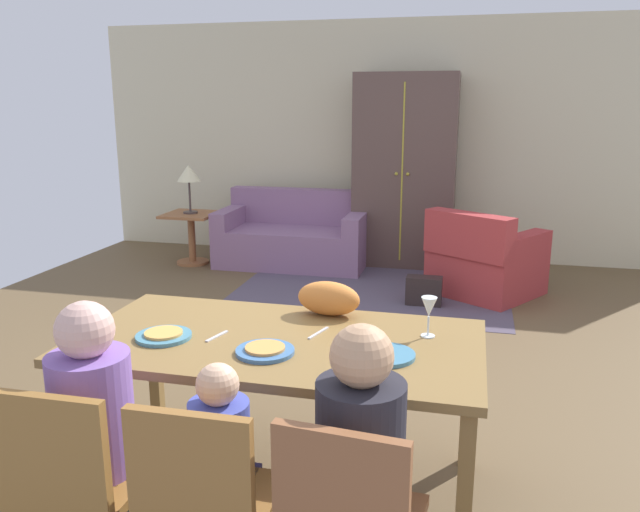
{
  "coord_description": "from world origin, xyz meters",
  "views": [
    {
      "loc": [
        0.98,
        -3.67,
        1.79
      ],
      "look_at": [
        0.06,
        0.08,
        0.85
      ],
      "focal_mm": 35.43,
      "sensor_mm": 36.0,
      "label": 1
    }
  ],
  "objects_px": {
    "plate_near_woman": "(385,355)",
    "armchair": "(484,262)",
    "dining_chair_man": "(74,480)",
    "cat": "(329,298)",
    "plate_near_man": "(164,336)",
    "person_woman": "(362,486)",
    "armoire": "(405,171)",
    "table_lamp": "(189,175)",
    "couch": "(294,238)",
    "handbag": "(424,291)",
    "plate_near_child": "(265,351)",
    "person_child": "(225,487)",
    "dining_chair_child": "(206,500)",
    "side_table": "(191,231)",
    "dining_table": "(278,353)",
    "person_man": "(101,449)",
    "wine_glass": "(429,309)"
  },
  "relations": [
    {
      "from": "dining_chair_child",
      "to": "dining_table",
      "type": "bearing_deg",
      "value": 90.06
    },
    {
      "from": "dining_chair_child",
      "to": "side_table",
      "type": "distance_m",
      "value": 5.23
    },
    {
      "from": "armchair",
      "to": "armoire",
      "type": "distance_m",
      "value": 1.53
    },
    {
      "from": "person_child",
      "to": "couch",
      "type": "distance_m",
      "value": 4.94
    },
    {
      "from": "dining_table",
      "to": "dining_chair_man",
      "type": "distance_m",
      "value": 0.99
    },
    {
      "from": "dining_chair_man",
      "to": "armchair",
      "type": "height_order",
      "value": "dining_chair_man"
    },
    {
      "from": "dining_table",
      "to": "handbag",
      "type": "distance_m",
      "value": 3.08
    },
    {
      "from": "dining_chair_child",
      "to": "dining_chair_man",
      "type": "bearing_deg",
      "value": 180.0
    },
    {
      "from": "couch",
      "to": "armoire",
      "type": "relative_size",
      "value": 0.78
    },
    {
      "from": "plate_near_child",
      "to": "table_lamp",
      "type": "distance_m",
      "value": 4.66
    },
    {
      "from": "dining_table",
      "to": "dining_chair_child",
      "type": "height_order",
      "value": "dining_chair_child"
    },
    {
      "from": "table_lamp",
      "to": "handbag",
      "type": "xyz_separation_m",
      "value": [
        2.68,
        -0.9,
        -0.88
      ]
    },
    {
      "from": "dining_chair_man",
      "to": "armchair",
      "type": "bearing_deg",
      "value": 71.18
    },
    {
      "from": "person_man",
      "to": "person_child",
      "type": "distance_m",
      "value": 0.51
    },
    {
      "from": "plate_near_woman",
      "to": "handbag",
      "type": "relative_size",
      "value": 0.78
    },
    {
      "from": "plate_near_man",
      "to": "side_table",
      "type": "relative_size",
      "value": 0.43
    },
    {
      "from": "dining_table",
      "to": "table_lamp",
      "type": "distance_m",
      "value": 4.51
    },
    {
      "from": "cat",
      "to": "armoire",
      "type": "bearing_deg",
      "value": 97.04
    },
    {
      "from": "plate_near_child",
      "to": "side_table",
      "type": "height_order",
      "value": "plate_near_child"
    },
    {
      "from": "table_lamp",
      "to": "side_table",
      "type": "bearing_deg",
      "value": -45.0
    },
    {
      "from": "cat",
      "to": "couch",
      "type": "bearing_deg",
      "value": 114.5
    },
    {
      "from": "dining_table",
      "to": "plate_near_woman",
      "type": "relative_size",
      "value": 7.28
    },
    {
      "from": "couch",
      "to": "handbag",
      "type": "xyz_separation_m",
      "value": [
        1.55,
        -1.16,
        -0.17
      ]
    },
    {
      "from": "dining_chair_man",
      "to": "dining_chair_child",
      "type": "bearing_deg",
      "value": -0.0
    },
    {
      "from": "wine_glass",
      "to": "side_table",
      "type": "relative_size",
      "value": 0.32
    },
    {
      "from": "cat",
      "to": "dining_chair_man",
      "type": "bearing_deg",
      "value": -112.44
    },
    {
      "from": "plate_near_man",
      "to": "plate_near_child",
      "type": "relative_size",
      "value": 1.0
    },
    {
      "from": "person_child",
      "to": "cat",
      "type": "relative_size",
      "value": 2.89
    },
    {
      "from": "dining_chair_child",
      "to": "wine_glass",
      "type": "bearing_deg",
      "value": 57.06
    },
    {
      "from": "plate_near_woman",
      "to": "handbag",
      "type": "xyz_separation_m",
      "value": [
        -0.06,
        3.09,
        -0.64
      ]
    },
    {
      "from": "plate_near_man",
      "to": "table_lamp",
      "type": "distance_m",
      "value": 4.38
    },
    {
      "from": "armchair",
      "to": "couch",
      "type": "bearing_deg",
      "value": 161.26
    },
    {
      "from": "cat",
      "to": "handbag",
      "type": "height_order",
      "value": "cat"
    },
    {
      "from": "plate_near_man",
      "to": "armchair",
      "type": "bearing_deg",
      "value": 67.76
    },
    {
      "from": "wine_glass",
      "to": "armchair",
      "type": "distance_m",
      "value": 3.33
    },
    {
      "from": "handbag",
      "to": "armchair",
      "type": "bearing_deg",
      "value": 41.12
    },
    {
      "from": "dining_chair_child",
      "to": "armchair",
      "type": "xyz_separation_m",
      "value": [
        0.96,
        4.28,
        -0.17
      ]
    },
    {
      "from": "dining_chair_man",
      "to": "cat",
      "type": "relative_size",
      "value": 2.72
    },
    {
      "from": "couch",
      "to": "table_lamp",
      "type": "height_order",
      "value": "table_lamp"
    },
    {
      "from": "person_woman",
      "to": "handbag",
      "type": "xyz_separation_m",
      "value": [
        -0.07,
        3.65,
        -0.38
      ]
    },
    {
      "from": "plate_near_man",
      "to": "person_woman",
      "type": "distance_m",
      "value": 1.17
    },
    {
      "from": "dining_table",
      "to": "plate_near_woman",
      "type": "xyz_separation_m",
      "value": [
        0.5,
        -0.1,
        0.08
      ]
    },
    {
      "from": "dining_table",
      "to": "dining_chair_man",
      "type": "height_order",
      "value": "dining_chair_man"
    },
    {
      "from": "person_child",
      "to": "armoire",
      "type": "relative_size",
      "value": 0.44
    },
    {
      "from": "dining_chair_man",
      "to": "person_child",
      "type": "distance_m",
      "value": 0.53
    },
    {
      "from": "plate_near_man",
      "to": "armoire",
      "type": "bearing_deg",
      "value": 82.83
    },
    {
      "from": "dining_chair_man",
      "to": "cat",
      "type": "xyz_separation_m",
      "value": [
        0.65,
        1.2,
        0.35
      ]
    },
    {
      "from": "plate_near_woman",
      "to": "armchair",
      "type": "xyz_separation_m",
      "value": [
        0.46,
        3.55,
        -0.45
      ]
    },
    {
      "from": "armchair",
      "to": "plate_near_child",
      "type": "bearing_deg",
      "value": -104.8
    },
    {
      "from": "plate_near_man",
      "to": "person_child",
      "type": "xyz_separation_m",
      "value": [
        0.5,
        -0.54,
        -0.34
      ]
    }
  ]
}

